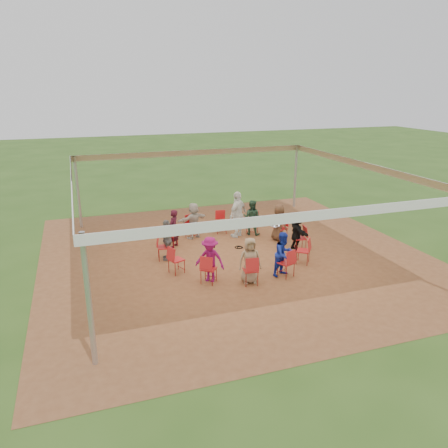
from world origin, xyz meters
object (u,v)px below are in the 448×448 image
object	(u,v)px
chair_9	(286,263)
person_seated_6	(250,260)
chair_7	(209,269)
person_seated_1	(252,217)
chair_2	(221,222)
person_seated_3	(173,229)
chair_11	(300,238)
standing_person	(238,214)
chair_8	(251,270)
cable_coil	(239,247)
person_seated_8	(297,231)
person_seated_4	(167,240)
chair_1	(252,223)
chair_4	(171,235)
chair_10	(303,251)
person_seated_5	(210,259)
chair_5	(164,247)
person_seated_0	(279,222)
laptop	(276,225)
chair_3	(192,226)
person_seated_7	(284,254)
chair_6	(176,260)
person_seated_2	(194,221)
chair_0	(281,228)

from	to	relation	value
chair_9	person_seated_6	bearing A→B (deg)	159.62
chair_7	person_seated_1	size ratio (longest dim) A/B	0.64
chair_2	person_seated_3	xyz separation A→B (m)	(-2.17, -0.98, 0.26)
person_seated_1	chair_11	bearing A→B (deg)	152.50
chair_7	standing_person	distance (m)	4.37
chair_8	chair_2	bearing A→B (deg)	90.00
chair_8	cable_coil	bearing A→B (deg)	83.68
person_seated_8	person_seated_4	bearing A→B (deg)	90.00
chair_1	chair_9	bearing A→B (deg)	120.00
chair_4	chair_10	world-z (taller)	same
person_seated_5	chair_5	bearing A→B (deg)	152.50
person_seated_0	person_seated_4	size ratio (longest dim) A/B	1.00
person_seated_6	cable_coil	bearing A→B (deg)	83.42
person_seated_1	person_seated_8	size ratio (longest dim) A/B	1.00
chair_5	laptop	xyz separation A→B (m)	(4.41, 0.46, 0.21)
chair_5	chair_3	bearing A→B (deg)	150.00
person_seated_3	person_seated_7	distance (m)	4.47
chair_10	person_seated_0	world-z (taller)	person_seated_0
chair_6	cable_coil	distance (m)	3.08
chair_3	standing_person	distance (m)	1.85
chair_3	chair_10	world-z (taller)	same
laptop	chair_11	bearing A→B (deg)	178.02
person_seated_2	chair_6	bearing A→B (deg)	43.55
chair_5	person_seated_5	distance (m)	2.39
chair_3	chair_11	size ratio (longest dim) A/B	1.00
chair_5	person_seated_7	bearing A→B (deg)	60.84
chair_5	chair_8	world-z (taller)	same
chair_5	chair_6	xyz separation A→B (m)	(0.15, -1.25, 0.00)
person_seated_3	person_seated_5	bearing A→B (deg)	45.00
person_seated_0	person_seated_2	world-z (taller)	same
chair_1	chair_10	size ratio (longest dim) A/B	1.00
chair_0	chair_3	bearing A→B (deg)	45.00
chair_2	chair_9	world-z (taller)	same
chair_2	chair_3	size ratio (longest dim) A/B	1.00
chair_4	person_seated_5	distance (m)	3.37
chair_2	chair_3	distance (m)	1.26
chair_6	chair_10	world-z (taller)	same
person_seated_0	cable_coil	size ratio (longest dim) A/B	4.57
person_seated_5	person_seated_6	distance (m)	1.20
chair_1	person_seated_1	bearing A→B (deg)	90.00
chair_6	person_seated_1	distance (m)	4.60
chair_9	person_seated_4	xyz separation A→B (m)	(-3.20, 2.59, 0.26)
chair_10	person_seated_4	xyz separation A→B (m)	(-4.21, 1.83, 0.26)
chair_3	person_seated_5	distance (m)	4.12
person_seated_7	chair_1	bearing A→B (deg)	59.16
person_seated_0	person_seated_5	bearing A→B (deg)	105.00
person_seated_8	standing_person	size ratio (longest dim) A/B	0.78
person_seated_4	person_seated_6	distance (m)	3.27
chair_2	person_seated_5	world-z (taller)	person_seated_5
person_seated_0	chair_6	bearing A→B (deg)	90.00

